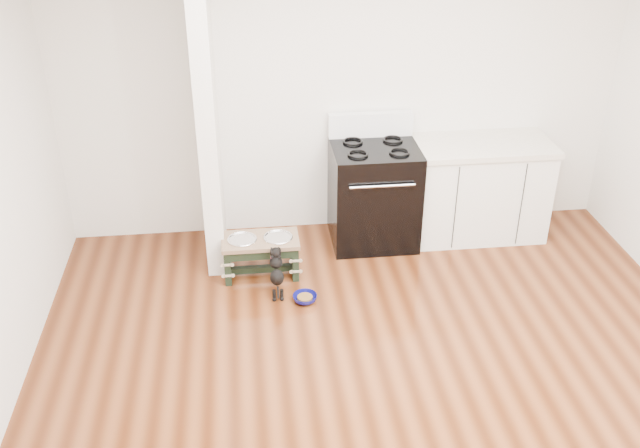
{
  "coord_description": "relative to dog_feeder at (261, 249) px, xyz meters",
  "views": [
    {
      "loc": [
        -0.89,
        -3.48,
        3.36
      ],
      "look_at": [
        -0.33,
        1.39,
        0.62
      ],
      "focal_mm": 40.0,
      "sensor_mm": 36.0,
      "label": 1
    }
  ],
  "objects": [
    {
      "name": "floor_bowl",
      "position": [
        0.33,
        -0.44,
        -0.22
      ],
      "size": [
        0.22,
        0.22,
        0.06
      ],
      "rotation": [
        0.0,
        0.0,
        -0.1
      ],
      "color": "#0D0D5C",
      "rests_on": "ground"
    },
    {
      "name": "ground",
      "position": [
        0.8,
        -1.67,
        -0.25
      ],
      "size": [
        5.0,
        5.0,
        0.0
      ],
      "primitive_type": "plane",
      "color": "#431D0C",
      "rests_on": "ground"
    },
    {
      "name": "room_shell",
      "position": [
        0.8,
        -1.67,
        1.37
      ],
      "size": [
        5.0,
        5.0,
        5.0
      ],
      "color": "silver",
      "rests_on": "ground"
    },
    {
      "name": "cabinet_run",
      "position": [
        2.03,
        0.51,
        0.2
      ],
      "size": [
        1.24,
        0.64,
        0.91
      ],
      "color": "silver",
      "rests_on": "ground"
    },
    {
      "name": "oven_range",
      "position": [
        1.05,
        0.49,
        0.23
      ],
      "size": [
        0.76,
        0.69,
        1.14
      ],
      "color": "black",
      "rests_on": "ground"
    },
    {
      "name": "partition_wall",
      "position": [
        -0.38,
        0.43,
        1.1
      ],
      "size": [
        0.15,
        0.8,
        2.7
      ],
      "primitive_type": "cube",
      "color": "silver",
      "rests_on": "ground"
    },
    {
      "name": "dog_feeder",
      "position": [
        0.0,
        0.0,
        0.0
      ],
      "size": [
        0.64,
        0.34,
        0.37
      ],
      "color": "black",
      "rests_on": "ground"
    },
    {
      "name": "puppy",
      "position": [
        0.11,
        -0.3,
        -0.04
      ],
      "size": [
        0.11,
        0.33,
        0.39
      ],
      "color": "black",
      "rests_on": "ground"
    }
  ]
}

